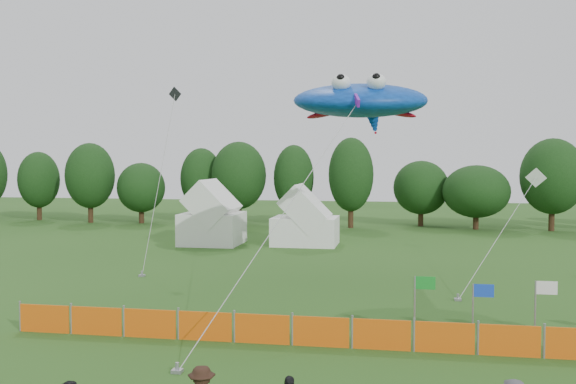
% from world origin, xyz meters
% --- Properties ---
extents(treeline, '(104.57, 8.78, 8.36)m').
position_xyz_m(treeline, '(1.61, 44.93, 4.18)').
color(treeline, '#382314').
rests_on(treeline, ground).
extents(tent_left, '(4.26, 4.26, 3.76)m').
position_xyz_m(tent_left, '(-10.06, 31.07, 1.90)').
color(tent_left, white).
rests_on(tent_left, ground).
extents(tent_right, '(4.69, 3.75, 3.31)m').
position_xyz_m(tent_right, '(-3.32, 31.88, 1.67)').
color(tent_right, white).
rests_on(tent_right, ground).
extents(barrier_fence, '(21.90, 0.06, 1.00)m').
position_xyz_m(barrier_fence, '(0.91, 7.09, 0.50)').
color(barrier_fence, '#DC560C').
rests_on(barrier_fence, ground).
extents(flag_row, '(10.73, 0.60, 2.22)m').
position_xyz_m(flag_row, '(9.14, 8.88, 1.41)').
color(flag_row, gray).
rests_on(flag_row, ground).
extents(stingray_kite, '(8.16, 23.35, 10.31)m').
position_xyz_m(stingray_kite, '(1.52, 18.64, 9.09)').
color(stingray_kite, blue).
rests_on(stingray_kite, ground).
extents(small_kite_white, '(6.05, 11.25, 5.72)m').
position_xyz_m(small_kite_white, '(9.71, 22.64, 3.59)').
color(small_kite_white, white).
rests_on(small_kite_white, ground).
extents(small_kite_dark, '(1.00, 4.39, 10.44)m').
position_xyz_m(small_kite_dark, '(-9.75, 20.41, 5.87)').
color(small_kite_dark, black).
rests_on(small_kite_dark, ground).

